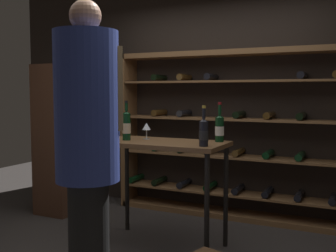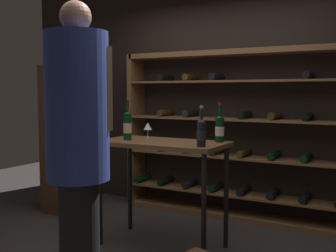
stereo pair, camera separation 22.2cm
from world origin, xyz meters
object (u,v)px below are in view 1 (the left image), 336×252
person_host_in_suit (87,142)px  wine_glass_stemmed_right (146,127)px  display_cabinet (56,140)px  wine_bottle_amber_reserve (220,128)px  wine_bottle_red_label (127,125)px  wine_rack (239,136)px  wine_bottle_black_capsule (204,132)px  tasting_table (162,154)px

person_host_in_suit → wine_glass_stemmed_right: person_host_in_suit is taller
display_cabinet → wine_glass_stemmed_right: bearing=-12.5°
wine_bottle_amber_reserve → wine_bottle_red_label: wine_bottle_red_label is taller
wine_rack → wine_glass_stemmed_right: (-0.61, -1.07, 0.17)m
wine_bottle_amber_reserve → wine_bottle_black_capsule: bearing=-92.2°
wine_rack → tasting_table: bearing=-108.8°
tasting_table → person_host_in_suit: (0.10, -1.26, 0.26)m
wine_rack → display_cabinet: bearing=-159.0°
wine_rack → wine_bottle_amber_reserve: size_ratio=8.20×
tasting_table → person_host_in_suit: size_ratio=0.58×
tasting_table → wine_bottle_amber_reserve: size_ratio=3.24×
wine_rack → tasting_table: 1.22m
wine_bottle_black_capsule → wine_bottle_red_label: bearing=172.9°
person_host_in_suit → display_cabinet: (-1.69, 1.65, -0.24)m
person_host_in_suit → wine_bottle_amber_reserve: size_ratio=5.57×
wine_glass_stemmed_right → wine_bottle_black_capsule: bearing=-20.6°
wine_glass_stemmed_right → person_host_in_suit: bearing=-76.8°
display_cabinet → wine_glass_stemmed_right: (1.37, -0.30, 0.23)m
wine_bottle_red_label → wine_bottle_black_capsule: bearing=-7.1°
tasting_table → wine_bottle_red_label: (-0.34, -0.07, 0.26)m
wine_bottle_black_capsule → wine_bottle_red_label: 0.82m
tasting_table → wine_bottle_red_label: size_ratio=3.15×
person_host_in_suit → wine_bottle_amber_reserve: 1.50m
display_cabinet → wine_glass_stemmed_right: display_cabinet is taller
wine_bottle_amber_reserve → wine_glass_stemmed_right: (-0.70, -0.11, -0.01)m
tasting_table → wine_bottle_amber_reserve: (0.48, 0.20, 0.25)m
wine_glass_stemmed_right → wine_bottle_amber_reserve: bearing=8.6°
display_cabinet → wine_bottle_black_capsule: bearing=-15.3°
wine_bottle_black_capsule → wine_glass_stemmed_right: wine_bottle_black_capsule is taller
wine_rack → tasting_table: wine_rack is taller
wine_rack → wine_bottle_red_label: (-0.73, -1.22, 0.19)m
wine_bottle_black_capsule → wine_bottle_red_label: wine_bottle_red_label is taller
person_host_in_suit → wine_bottle_red_label: size_ratio=5.41×
wine_bottle_amber_reserve → wine_bottle_black_capsule: size_ratio=1.06×
tasting_table → display_cabinet: (-1.59, 0.40, 0.01)m
wine_bottle_red_label → wine_bottle_amber_reserve: bearing=17.6°
wine_rack → wine_bottle_amber_reserve: 0.98m
display_cabinet → wine_bottle_black_capsule: display_cabinet is taller
display_cabinet → wine_bottle_amber_reserve: display_cabinet is taller
wine_bottle_amber_reserve → tasting_table: bearing=-157.9°
wine_bottle_red_label → wine_glass_stemmed_right: (0.13, 0.16, -0.02)m
wine_bottle_black_capsule → wine_bottle_red_label: size_ratio=0.92×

